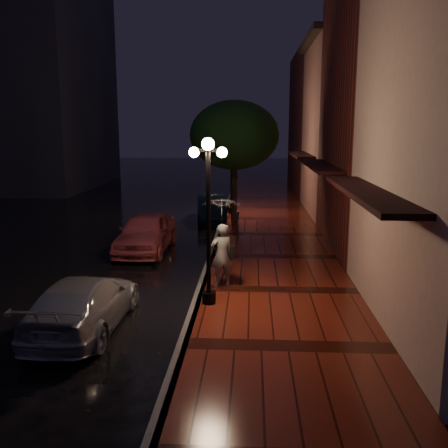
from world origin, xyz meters
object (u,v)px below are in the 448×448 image
at_px(streetlamp_far, 232,168).
at_px(pink_car, 146,232).
at_px(street_tree, 234,137).
at_px(parking_meter, 238,223).
at_px(silver_car, 84,303).
at_px(navy_car, 212,208).
at_px(streetlamp_near, 208,212).
at_px(woman_with_umbrella, 222,229).

height_order(streetlamp_far, pink_car, streetlamp_far).
height_order(street_tree, parking_meter, street_tree).
bearing_deg(silver_car, street_tree, -102.71).
relative_size(navy_car, silver_car, 0.91).
xyz_separation_m(streetlamp_far, parking_meter, (0.53, -6.51, -1.74)).
relative_size(street_tree, pink_car, 1.29).
xyz_separation_m(streetlamp_near, pink_car, (-2.94, 6.01, -1.83)).
xyz_separation_m(streetlamp_near, street_tree, (0.26, 10.99, 1.64)).
height_order(streetlamp_near, silver_car, streetlamp_near).
xyz_separation_m(silver_car, woman_with_umbrella, (3.08, 2.98, 1.23)).
height_order(pink_car, silver_car, pink_car).
distance_m(streetlamp_near, woman_with_umbrella, 1.65).
height_order(streetlamp_near, parking_meter, streetlamp_near).
bearing_deg(parking_meter, street_tree, 84.44).
xyz_separation_m(streetlamp_far, woman_with_umbrella, (0.25, -12.54, -0.73)).
bearing_deg(street_tree, streetlamp_near, -91.35).
relative_size(streetlamp_far, pink_car, 0.96).
bearing_deg(parking_meter, streetlamp_far, 84.66).
distance_m(streetlamp_near, navy_car, 12.70).
bearing_deg(navy_car, street_tree, -57.44).
distance_m(pink_car, parking_meter, 3.77).
bearing_deg(navy_car, pink_car, -112.81).
distance_m(street_tree, navy_car, 4.08).
distance_m(pink_car, silver_car, 7.54).
distance_m(streetlamp_near, silver_car, 3.76).
bearing_deg(silver_car, streetlamp_near, -150.53).
distance_m(streetlamp_near, pink_car, 6.94).
height_order(navy_car, silver_car, navy_car).
xyz_separation_m(street_tree, navy_car, (-1.21, 1.53, -3.58)).
distance_m(street_tree, woman_with_umbrella, 9.82).
height_order(streetlamp_near, woman_with_umbrella, streetlamp_near).
xyz_separation_m(navy_car, parking_meter, (1.48, -5.03, 0.20)).
distance_m(streetlamp_far, pink_car, 8.70).
distance_m(streetlamp_far, woman_with_umbrella, 12.56).
relative_size(streetlamp_far, silver_car, 0.98).
xyz_separation_m(streetlamp_near, parking_meter, (0.53, 7.49, -1.74)).
relative_size(streetlamp_near, silver_car, 0.98).
bearing_deg(parking_meter, pink_car, -166.95).
xyz_separation_m(pink_car, silver_car, (0.11, -7.54, -0.13)).
xyz_separation_m(streetlamp_far, silver_car, (-2.82, -15.52, -1.96)).
bearing_deg(silver_car, pink_car, -88.01).
relative_size(streetlamp_far, parking_meter, 3.66).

